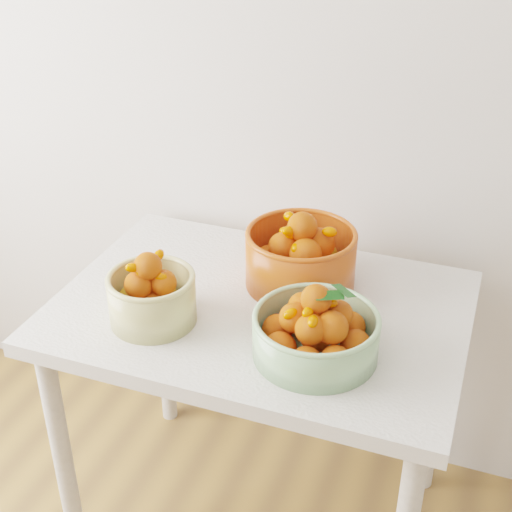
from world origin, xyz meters
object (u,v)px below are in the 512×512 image
(table, at_px, (260,336))
(bowl_green, at_px, (316,331))
(bowl_orange, at_px, (301,256))
(bowl_cream, at_px, (152,296))

(table, bearing_deg, bowl_green, -38.21)
(table, relative_size, bowl_orange, 3.11)
(table, xyz_separation_m, bowl_orange, (0.06, 0.13, 0.18))
(bowl_cream, xyz_separation_m, bowl_green, (0.40, 0.01, -0.01))
(table, bearing_deg, bowl_orange, 64.33)
(table, relative_size, bowl_cream, 4.75)
(bowl_green, bearing_deg, bowl_orange, 113.75)
(bowl_orange, bearing_deg, bowl_green, -66.25)
(table, height_order, bowl_green, bowl_green)
(bowl_cream, bearing_deg, table, 34.39)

